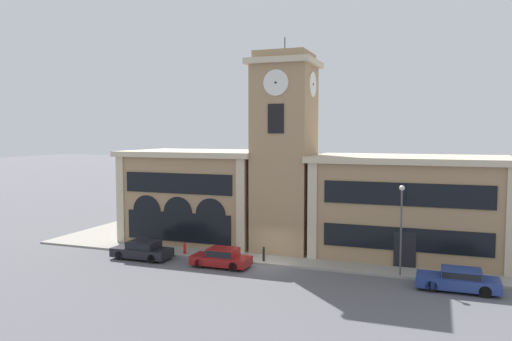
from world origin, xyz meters
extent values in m
plane|color=#56565B|center=(0.00, 0.00, 0.00)|extent=(300.00, 300.00, 0.00)
cube|color=gray|center=(0.00, 6.28, 0.07)|extent=(40.95, 12.56, 0.15)
cube|color=#9E7F5B|center=(0.00, 4.74, 7.36)|extent=(4.43, 4.43, 14.73)
cube|color=beige|center=(0.00, 4.74, 14.95)|extent=(5.13, 5.13, 0.45)
cube|color=#9E7F5B|center=(0.00, 4.74, 15.48)|extent=(4.07, 4.07, 0.60)
cylinder|color=#4C4C51|center=(0.00, 4.74, 16.38)|extent=(0.10, 0.10, 1.20)
cylinder|color=silver|center=(0.00, 2.47, 13.25)|extent=(1.95, 0.10, 1.95)
cylinder|color=black|center=(0.00, 2.40, 13.25)|extent=(0.16, 0.04, 0.16)
cylinder|color=silver|center=(2.26, 4.74, 13.25)|extent=(0.10, 1.95, 1.95)
cylinder|color=black|center=(2.33, 4.74, 13.25)|extent=(0.04, 0.16, 0.16)
cube|color=black|center=(0.00, 2.48, 10.58)|extent=(1.24, 0.10, 2.20)
cube|color=#9E7F5B|center=(-8.41, 6.54, 3.75)|extent=(11.80, 8.03, 7.50)
cube|color=beige|center=(-8.41, 6.54, 7.72)|extent=(12.50, 8.73, 0.45)
cube|color=beige|center=(-13.96, 2.46, 3.75)|extent=(0.70, 0.16, 7.50)
cube|color=beige|center=(-2.86, 2.46, 3.75)|extent=(0.70, 0.16, 7.50)
cube|color=black|center=(-8.41, 2.48, 5.40)|extent=(9.67, 0.10, 1.65)
cube|color=black|center=(-8.41, 2.48, 1.80)|extent=(9.44, 0.10, 2.40)
cylinder|color=black|center=(-11.36, 2.47, 3.00)|extent=(2.60, 0.06, 2.60)
cylinder|color=black|center=(-8.41, 2.47, 3.00)|extent=(2.60, 0.06, 2.60)
cylinder|color=black|center=(-5.46, 2.47, 3.00)|extent=(2.60, 0.06, 2.60)
cube|color=#9E7F5B|center=(9.49, 6.54, 3.64)|extent=(13.96, 8.03, 7.29)
cube|color=beige|center=(9.49, 6.54, 7.51)|extent=(14.66, 8.73, 0.45)
cube|color=beige|center=(2.86, 2.46, 3.64)|extent=(0.70, 0.16, 7.29)
cube|color=beige|center=(16.12, 2.46, 3.64)|extent=(0.70, 0.16, 7.29)
cube|color=black|center=(9.49, 2.48, 5.25)|extent=(11.45, 0.10, 1.60)
cube|color=black|center=(9.49, 2.47, 1.31)|extent=(1.50, 0.12, 2.62)
cube|color=black|center=(9.49, 2.48, 2.10)|extent=(11.45, 0.10, 1.63)
cube|color=black|center=(-9.32, -1.45, 0.51)|extent=(4.50, 1.90, 0.66)
cube|color=black|center=(-9.14, -1.45, 1.12)|extent=(2.16, 1.70, 0.55)
cube|color=black|center=(-9.14, -1.45, 1.12)|extent=(2.08, 1.74, 0.41)
cylinder|color=black|center=(-10.72, -2.28, 0.33)|extent=(0.66, 0.22, 0.66)
cylinder|color=black|center=(-10.71, -0.61, 0.33)|extent=(0.66, 0.22, 0.66)
cylinder|color=black|center=(-7.93, -2.29, 0.33)|extent=(0.66, 0.22, 0.66)
cylinder|color=black|center=(-7.92, -0.62, 0.33)|extent=(0.66, 0.22, 0.66)
cube|color=maroon|center=(-2.79, -1.45, 0.48)|extent=(4.20, 1.83, 0.60)
cube|color=maroon|center=(-2.62, -1.45, 1.07)|extent=(2.02, 1.64, 0.57)
cube|color=black|center=(-2.62, -1.45, 1.07)|extent=(1.94, 1.68, 0.43)
cylinder|color=black|center=(-4.09, -2.25, 0.33)|extent=(0.66, 0.22, 0.66)
cylinder|color=black|center=(-4.09, -0.65, 0.33)|extent=(0.66, 0.22, 0.66)
cylinder|color=black|center=(-1.49, -2.25, 0.33)|extent=(0.66, 0.22, 0.66)
cylinder|color=black|center=(-1.49, -0.65, 0.33)|extent=(0.66, 0.22, 0.66)
cube|color=navy|center=(12.81, -1.45, 0.53)|extent=(4.74, 1.88, 0.66)
cube|color=navy|center=(13.00, -1.45, 1.10)|extent=(2.28, 1.68, 0.49)
cube|color=black|center=(13.00, -1.45, 1.10)|extent=(2.19, 1.72, 0.37)
cylinder|color=black|center=(11.34, -2.27, 0.35)|extent=(0.71, 0.22, 0.70)
cylinder|color=black|center=(11.34, -0.63, 0.35)|extent=(0.71, 0.22, 0.70)
cylinder|color=black|center=(14.28, -2.28, 0.35)|extent=(0.71, 0.22, 0.70)
cylinder|color=black|center=(14.28, -0.63, 0.35)|extent=(0.71, 0.22, 0.70)
cylinder|color=#4C4C51|center=(9.36, 0.30, 2.94)|extent=(0.12, 0.12, 5.59)
sphere|color=silver|center=(9.36, 0.30, 5.92)|extent=(0.36, 0.36, 0.36)
cylinder|color=black|center=(-0.28, 0.58, 0.60)|extent=(0.18, 0.18, 0.90)
sphere|color=black|center=(-0.28, 0.58, 1.13)|extent=(0.16, 0.16, 0.16)
cylinder|color=red|center=(-6.77, 0.58, 0.50)|extent=(0.22, 0.22, 0.70)
sphere|color=red|center=(-6.77, 0.58, 0.93)|extent=(0.19, 0.19, 0.19)
camera|label=1|loc=(11.57, -33.27, 9.48)|focal=35.00mm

